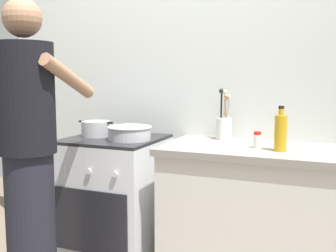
{
  "coord_description": "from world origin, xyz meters",
  "views": [
    {
      "loc": [
        0.98,
        -2.14,
        1.3
      ],
      "look_at": [
        0.05,
        0.12,
        1.0
      ],
      "focal_mm": 42.61,
      "sensor_mm": 36.0,
      "label": 1
    }
  ],
  "objects_px": {
    "stove_range": "(115,203)",
    "pot": "(96,129)",
    "utensil_crock": "(224,125)",
    "spice_bottle": "(257,140)",
    "person": "(29,160)",
    "mixing_bowl": "(129,132)",
    "oil_bottle": "(281,132)"
  },
  "relations": [
    {
      "from": "spice_bottle",
      "to": "person",
      "type": "distance_m",
      "value": 1.26
    },
    {
      "from": "mixing_bowl",
      "to": "person",
      "type": "height_order",
      "value": "person"
    },
    {
      "from": "person",
      "to": "utensil_crock",
      "type": "bearing_deg",
      "value": 45.06
    },
    {
      "from": "pot",
      "to": "utensil_crock",
      "type": "bearing_deg",
      "value": 13.77
    },
    {
      "from": "stove_range",
      "to": "spice_bottle",
      "type": "relative_size",
      "value": 9.6
    },
    {
      "from": "utensil_crock",
      "to": "spice_bottle",
      "type": "bearing_deg",
      "value": -42.35
    },
    {
      "from": "pot",
      "to": "person",
      "type": "xyz_separation_m",
      "value": [
        -0.01,
        -0.64,
        -0.09
      ]
    },
    {
      "from": "mixing_bowl",
      "to": "person",
      "type": "relative_size",
      "value": 0.17
    },
    {
      "from": "stove_range",
      "to": "pot",
      "type": "bearing_deg",
      "value": -179.36
    },
    {
      "from": "spice_bottle",
      "to": "mixing_bowl",
      "type": "bearing_deg",
      "value": -178.75
    },
    {
      "from": "stove_range",
      "to": "spice_bottle",
      "type": "bearing_deg",
      "value": -1.73
    },
    {
      "from": "mixing_bowl",
      "to": "spice_bottle",
      "type": "bearing_deg",
      "value": 1.25
    },
    {
      "from": "oil_bottle",
      "to": "person",
      "type": "distance_m",
      "value": 1.36
    },
    {
      "from": "pot",
      "to": "oil_bottle",
      "type": "height_order",
      "value": "oil_bottle"
    },
    {
      "from": "spice_bottle",
      "to": "person",
      "type": "height_order",
      "value": "person"
    },
    {
      "from": "mixing_bowl",
      "to": "stove_range",
      "type": "bearing_deg",
      "value": 161.7
    },
    {
      "from": "pot",
      "to": "utensil_crock",
      "type": "distance_m",
      "value": 0.86
    },
    {
      "from": "oil_bottle",
      "to": "spice_bottle",
      "type": "bearing_deg",
      "value": 159.0
    },
    {
      "from": "oil_bottle",
      "to": "pot",
      "type": "bearing_deg",
      "value": 176.36
    },
    {
      "from": "stove_range",
      "to": "person",
      "type": "xyz_separation_m",
      "value": [
        -0.15,
        -0.64,
        0.41
      ]
    },
    {
      "from": "person",
      "to": "stove_range",
      "type": "bearing_deg",
      "value": 77.01
    },
    {
      "from": "stove_range",
      "to": "oil_bottle",
      "type": "distance_m",
      "value": 1.22
    },
    {
      "from": "stove_range",
      "to": "utensil_crock",
      "type": "bearing_deg",
      "value": 16.29
    },
    {
      "from": "utensil_crock",
      "to": "spice_bottle",
      "type": "height_order",
      "value": "utensil_crock"
    },
    {
      "from": "mixing_bowl",
      "to": "spice_bottle",
      "type": "height_order",
      "value": "spice_bottle"
    },
    {
      "from": "pot",
      "to": "person",
      "type": "distance_m",
      "value": 0.65
    },
    {
      "from": "stove_range",
      "to": "mixing_bowl",
      "type": "xyz_separation_m",
      "value": [
        0.14,
        -0.05,
        0.5
      ]
    },
    {
      "from": "oil_bottle",
      "to": "utensil_crock",
      "type": "bearing_deg",
      "value": 143.81
    },
    {
      "from": "pot",
      "to": "mixing_bowl",
      "type": "distance_m",
      "value": 0.28
    },
    {
      "from": "utensil_crock",
      "to": "pot",
      "type": "bearing_deg",
      "value": -166.23
    },
    {
      "from": "mixing_bowl",
      "to": "spice_bottle",
      "type": "distance_m",
      "value": 0.81
    },
    {
      "from": "spice_bottle",
      "to": "pot",
      "type": "bearing_deg",
      "value": 178.58
    }
  ]
}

